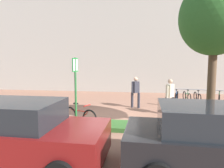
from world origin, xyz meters
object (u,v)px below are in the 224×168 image
tree_sidewalk (215,18)px  person_suited_dark (136,90)px  bike_at_sign (80,116)px  parking_sign_post (75,82)px  bike_rack_cluster (197,97)px  car_black_suv (223,142)px  bollard_steel (169,98)px  car_maroon_wagon (16,133)px  person_shirt_blue (170,94)px

tree_sidewalk → person_suited_dark: tree_sidewalk is taller
bike_at_sign → tree_sidewalk: bearing=-2.0°
parking_sign_post → person_suited_dark: 4.28m
tree_sidewalk → bike_at_sign: tree_sidewalk is taller
bike_rack_cluster → tree_sidewalk: bearing=-101.0°
parking_sign_post → bike_rack_cluster: (6.07, 5.86, -1.39)m
person_suited_dark → car_black_suv: (2.07, -6.45, -0.23)m
bike_rack_cluster → car_black_suv: car_black_suv is taller
tree_sidewalk → bollard_steel: tree_sidewalk is taller
bike_rack_cluster → bollard_steel: bearing=-142.7°
tree_sidewalk → bollard_steel: bearing=101.3°
car_maroon_wagon → bike_at_sign: bearing=80.4°
person_shirt_blue → bollard_steel: bearing=83.7°
parking_sign_post → person_shirt_blue: bearing=31.2°
person_suited_dark → car_maroon_wagon: 7.13m
bollard_steel → person_shirt_blue: person_shirt_blue is taller
bike_at_sign → bike_rack_cluster: (6.01, 5.63, -0.00)m
parking_sign_post → car_maroon_wagon: (-0.48, -3.01, -0.98)m
parking_sign_post → bike_at_sign: size_ratio=1.68×
parking_sign_post → person_shirt_blue: parking_sign_post is taller
car_black_suv → bollard_steel: bearing=91.4°
car_black_suv → tree_sidewalk: bearing=77.0°
bollard_steel → person_suited_dark: (-1.89, -0.76, 0.53)m
parking_sign_post → bike_at_sign: 1.41m
parking_sign_post → bollard_steel: size_ratio=2.97×
person_shirt_blue → car_maroon_wagon: (-4.36, -5.36, -0.23)m
person_shirt_blue → car_black_suv: bearing=-85.6°
parking_sign_post → car_black_suv: (4.27, -2.86, -0.98)m
bike_at_sign → car_maroon_wagon: (-0.55, -3.24, 0.41)m
bollard_steel → person_suited_dark: person_suited_dark is taller
bike_at_sign → person_shirt_blue: 4.40m
car_black_suv → car_maroon_wagon: bearing=-178.2°
parking_sign_post → tree_sidewalk: bearing=0.7°
person_shirt_blue → car_black_suv: 5.23m
tree_sidewalk → bike_at_sign: (-4.88, 0.17, -3.63)m
bike_rack_cluster → person_shirt_blue: 4.19m
tree_sidewalk → person_suited_dark: (-2.75, 3.53, -2.99)m
car_maroon_wagon → car_black_suv: size_ratio=0.99×
person_shirt_blue → car_black_suv: size_ratio=0.40×
bollard_steel → person_shirt_blue: bearing=-96.3°
parking_sign_post → person_shirt_blue: (3.87, 2.35, -0.75)m
tree_sidewalk → parking_sign_post: size_ratio=1.99×
tree_sidewalk → bike_rack_cluster: (1.13, 5.80, -3.63)m
person_shirt_blue → car_black_suv: person_shirt_blue is taller
tree_sidewalk → car_black_suv: size_ratio=1.22×
bike_at_sign → car_black_suv: (4.21, -3.09, 0.41)m
tree_sidewalk → parking_sign_post: 5.43m
parking_sign_post → car_black_suv: size_ratio=0.61×
bike_rack_cluster → car_black_suv: size_ratio=0.73×
bollard_steel → bike_rack_cluster: bearing=37.3°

